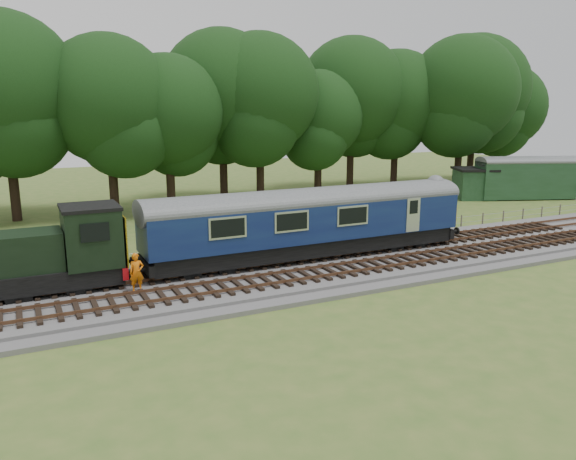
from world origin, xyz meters
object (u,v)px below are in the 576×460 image
dmu_railcar (310,217)px  parked_coach (558,175)px  shunter_loco (27,258)px  worker (137,272)px

dmu_railcar → parked_coach: bearing=17.1°
dmu_railcar → shunter_loco: dmu_railcar is taller
dmu_railcar → parked_coach: size_ratio=1.20×
dmu_railcar → worker: 9.88m
dmu_railcar → shunter_loco: (-13.93, 0.00, -0.63)m
shunter_loco → worker: shunter_loco is taller
dmu_railcar → shunter_loco: bearing=180.0°
worker → parked_coach: size_ratio=0.12×
shunter_loco → worker: (4.30, -1.71, -0.75)m
dmu_railcar → parked_coach: dmu_railcar is taller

